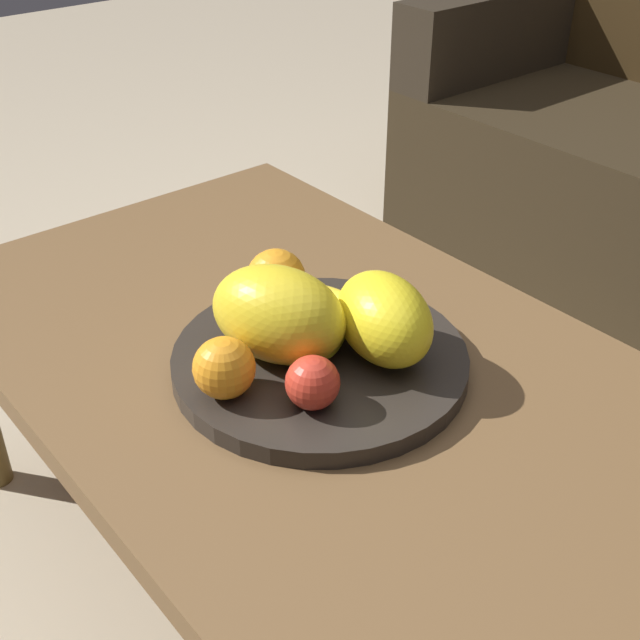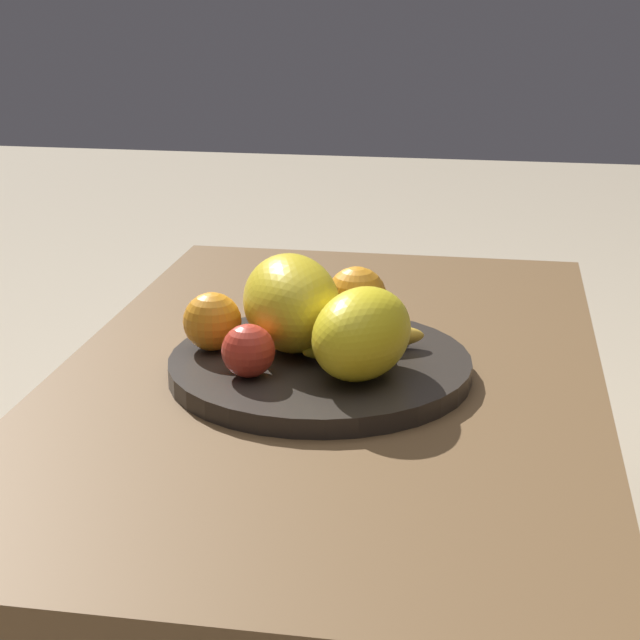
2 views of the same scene
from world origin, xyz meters
name	(u,v)px [view 2 (image 2 of 2)]	position (x,y,z in m)	size (l,w,h in m)	color
coffee_table	(330,399)	(0.00, 0.00, 0.39)	(1.15, 0.70, 0.43)	brown
fruit_bowl	(320,367)	(0.03, -0.01, 0.45)	(0.38, 0.38, 0.03)	#2C2620
melon_large_front	(362,333)	(0.08, 0.05, 0.51)	(0.16, 0.11, 0.11)	yellow
melon_smaller_beside	(291,303)	(0.00, -0.05, 0.52)	(0.18, 0.12, 0.12)	yellow
orange_front	(356,297)	(-0.10, 0.02, 0.50)	(0.08, 0.08, 0.08)	orange
orange_left	(212,321)	(0.02, -0.15, 0.50)	(0.08, 0.08, 0.08)	orange
apple_front	(248,351)	(0.11, -0.08, 0.49)	(0.07, 0.07, 0.07)	red
banana_bunch	(361,334)	(0.01, 0.04, 0.48)	(0.15, 0.16, 0.06)	yellow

